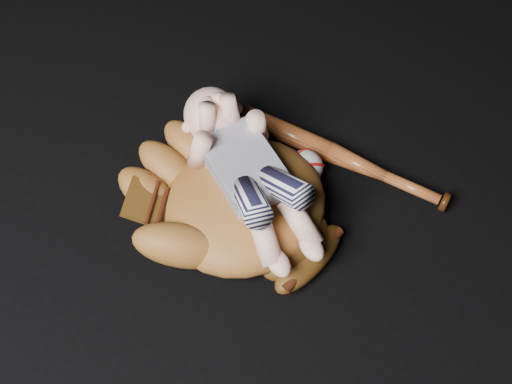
% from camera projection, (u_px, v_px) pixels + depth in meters
% --- Properties ---
extents(baseball_glove, '(0.51, 0.54, 0.13)m').
position_uv_depth(baseball_glove, '(244.00, 199.00, 1.11)').
color(baseball_glove, brown).
rests_on(baseball_glove, ground).
extents(newborn_baby, '(0.18, 0.38, 0.15)m').
position_uv_depth(newborn_baby, '(252.00, 174.00, 1.07)').
color(newborn_baby, '#F6B59F').
rests_on(newborn_baby, baseball_glove).
extents(baseball_bat, '(0.27, 0.38, 0.04)m').
position_uv_depth(baseball_bat, '(342.00, 157.00, 1.23)').
color(baseball_bat, brown).
rests_on(baseball_bat, ground).
extents(baseball, '(0.07, 0.07, 0.07)m').
position_uv_depth(baseball, '(305.00, 167.00, 1.19)').
color(baseball, silver).
rests_on(baseball, ground).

